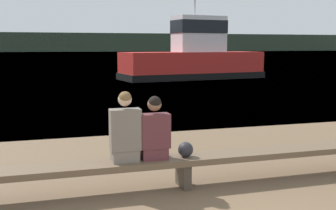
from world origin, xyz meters
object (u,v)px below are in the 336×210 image
object	(u,v)px
bench_main	(183,162)
person_left	(125,131)
person_right	(154,132)
tugboat_red	(194,59)
shopping_bag	(186,149)

from	to	relation	value
bench_main	person_left	world-z (taller)	person_left
person_right	tugboat_red	xyz separation A→B (m)	(7.90, 19.80, 0.38)
person_right	bench_main	bearing A→B (deg)	0.29
person_left	shopping_bag	bearing A→B (deg)	-0.63
bench_main	shopping_bag	bearing A→B (deg)	-24.16
bench_main	person_left	xyz separation A→B (m)	(-0.88, -0.00, 0.52)
shopping_bag	tugboat_red	world-z (taller)	tugboat_red
person_left	shopping_bag	xyz separation A→B (m)	(0.91, -0.01, -0.33)
person_left	shopping_bag	distance (m)	0.97
tugboat_red	person_left	bearing A→B (deg)	149.23
person_left	tugboat_red	xyz separation A→B (m)	(8.33, 19.80, 0.35)
shopping_bag	tugboat_red	distance (m)	21.16
bench_main	shopping_bag	distance (m)	0.19
person_left	tugboat_red	distance (m)	21.48
bench_main	tugboat_red	bearing A→B (deg)	69.37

